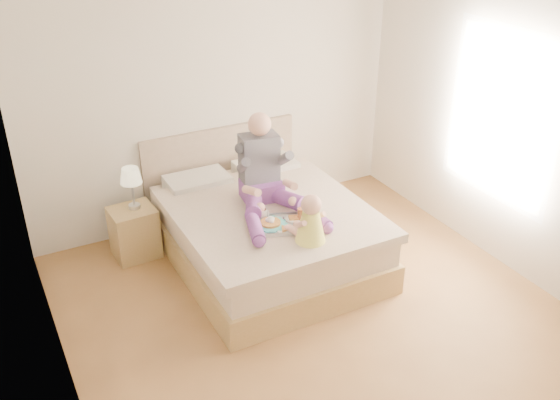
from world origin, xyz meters
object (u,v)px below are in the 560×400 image
adult (266,179)px  tray (281,222)px  bed (262,228)px  nightstand (134,232)px  baby (310,222)px

adult → tray: (-0.06, -0.42, -0.22)m
bed → nightstand: bed is taller
bed → tray: 0.58m
nightstand → tray: bearing=-49.3°
nightstand → tray: 1.55m
nightstand → adult: 1.42m
bed → tray: (-0.05, -0.48, 0.32)m
baby → bed: bearing=78.7°
baby → adult: bearing=77.9°
bed → tray: bearing=-95.8°
adult → tray: adult is taller
nightstand → adult: bearing=-34.3°
tray → bed: bearing=104.0°
bed → adult: bearing=-78.1°
baby → nightstand: bearing=114.2°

